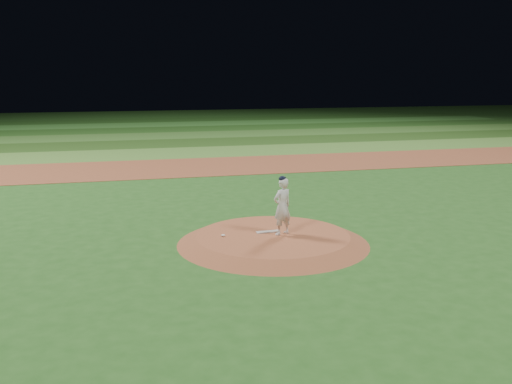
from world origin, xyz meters
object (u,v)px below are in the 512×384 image
pitchers_mound (273,239)px  pitching_rubber (268,232)px  rosin_bag (223,235)px  pitcher_on_mound (282,206)px

pitchers_mound → pitching_rubber: (-0.07, 0.30, 0.14)m
pitchers_mound → rosin_bag: size_ratio=46.62×
rosin_bag → pitcher_on_mound: (1.68, -0.21, 0.81)m
pitchers_mound → pitching_rubber: pitching_rubber is taller
rosin_bag → pitchers_mound: bearing=-7.7°
pitching_rubber → pitchers_mound: bearing=-78.4°
pitchers_mound → pitching_rubber: size_ratio=8.10×
rosin_bag → pitcher_on_mound: 1.88m
pitching_rubber → pitcher_on_mound: (0.34, -0.32, 0.82)m
pitchers_mound → pitcher_on_mound: (0.26, -0.02, 0.97)m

